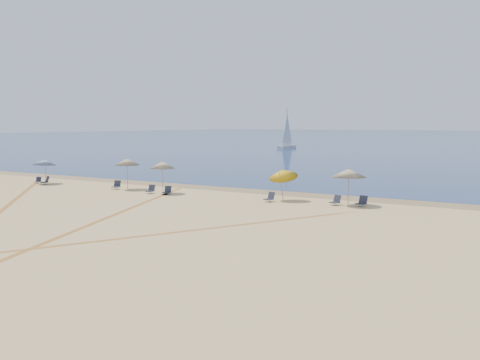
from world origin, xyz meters
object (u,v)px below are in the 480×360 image
object	(u,v)px
chair_7	(362,202)
sailboat_1	(287,136)
umbrella_3	(283,173)
chair_0	(38,181)
chair_2	(117,185)
chair_4	(167,191)
chair_6	(336,201)
chair_5	(270,197)
umbrella_4	(349,173)
umbrella_0	(44,162)
umbrella_2	(162,165)
chair_3	(151,190)
chair_1	(46,181)
umbrella_1	(127,162)

from	to	relation	value
chair_7	sailboat_1	xyz separation A→B (m)	(-38.61, 70.79, 2.31)
umbrella_3	sailboat_1	distance (m)	78.12
chair_0	chair_2	xyz separation A→B (m)	(8.97, 0.59, 0.05)
chair_4	sailboat_1	world-z (taller)	sailboat_1
chair_0	chair_6	xyz separation A→B (m)	(27.63, 1.49, 0.03)
chair_4	chair_5	xyz separation A→B (m)	(8.40, 0.69, 0.01)
chair_2	umbrella_4	bearing A→B (deg)	-11.00
umbrella_0	umbrella_2	world-z (taller)	umbrella_2
chair_3	chair_5	distance (m)	9.99
umbrella_2	chair_1	bearing A→B (deg)	-176.78
umbrella_0	chair_3	xyz separation A→B (m)	(12.64, -0.46, -1.63)
chair_0	chair_7	size ratio (longest dim) A/B	0.88
chair_4	chair_7	xyz separation A→B (m)	(14.54, 1.85, 0.02)
umbrella_3	chair_5	bearing A→B (deg)	-112.73
chair_4	chair_5	distance (m)	8.42
chair_1	chair_5	world-z (taller)	chair_1
chair_2	chair_7	xyz separation A→B (m)	(20.35, 1.19, 0.00)
chair_6	sailboat_1	world-z (taller)	sailboat_1
chair_4	umbrella_4	bearing A→B (deg)	-5.35
umbrella_4	chair_6	world-z (taller)	umbrella_4
umbrella_3	chair_6	xyz separation A→B (m)	(4.00, -0.25, -1.61)
chair_4	sailboat_1	size ratio (longest dim) A/B	0.09
chair_1	chair_4	world-z (taller)	chair_1
umbrella_1	chair_2	distance (m)	2.13
umbrella_3	chair_2	distance (m)	14.80
chair_0	chair_1	size ratio (longest dim) A/B	0.78
chair_3	chair_4	size ratio (longest dim) A/B	0.95
umbrella_3	chair_3	bearing A→B (deg)	-169.86
chair_1	chair_2	size ratio (longest dim) A/B	1.11
umbrella_3	chair_0	xyz separation A→B (m)	(-23.63, -1.74, -1.64)
umbrella_4	sailboat_1	world-z (taller)	sailboat_1
umbrella_0	chair_2	xyz separation A→B (m)	(8.41, 0.26, -1.61)
chair_3	sailboat_1	size ratio (longest dim) A/B	0.08
chair_2	sailboat_1	xyz separation A→B (m)	(-18.27, 71.98, 2.31)
umbrella_0	chair_1	distance (m)	1.80
umbrella_1	sailboat_1	xyz separation A→B (m)	(-18.98, 71.45, 0.38)
chair_6	chair_7	size ratio (longest dim) A/B	1.00
chair_2	chair_1	bearing A→B (deg)	170.19
chair_1	sailboat_1	world-z (taller)	sailboat_1
umbrella_2	chair_6	distance (m)	13.95
umbrella_4	chair_2	xyz separation A→B (m)	(-19.31, -1.45, -1.82)
umbrella_2	chair_7	distance (m)	15.64
chair_4	chair_7	bearing A→B (deg)	-6.97
chair_0	umbrella_2	bearing A→B (deg)	-17.97
umbrella_0	umbrella_1	distance (m)	9.17
chair_0	chair_3	bearing A→B (deg)	-20.83
umbrella_0	umbrella_4	bearing A→B (deg)	3.53
umbrella_1	chair_5	size ratio (longest dim) A/B	3.32
umbrella_3	chair_4	xyz separation A→B (m)	(-8.86, -1.80, -1.61)
umbrella_1	umbrella_4	distance (m)	18.62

